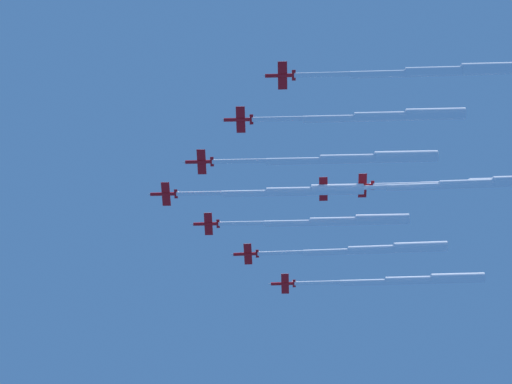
{
  "coord_description": "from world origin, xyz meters",
  "views": [
    {
      "loc": [
        157.6,
        -42.71,
        -12.89
      ],
      "look_at": [
        0.0,
        0.0,
        179.24
      ],
      "focal_mm": 55.01,
      "sensor_mm": 36.0,
      "label": 1
    }
  ],
  "objects_px": {
    "jet_lead": "(294,191)",
    "jet_port_inner": "(354,158)",
    "jet_port_mid": "(386,116)",
    "jet_starboard_mid": "(377,249)",
    "jet_port_outer": "(440,71)",
    "jet_trail_port": "(473,183)",
    "jet_trail_starboard": "(499,182)",
    "jet_starboard_inner": "(338,221)",
    "jet_starboard_outer": "(414,280)"
  },
  "relations": [
    {
      "from": "jet_lead",
      "to": "jet_port_inner",
      "type": "bearing_deg",
      "value": 35.88
    },
    {
      "from": "jet_port_inner",
      "to": "jet_starboard_inner",
      "type": "bearing_deg",
      "value": 170.6
    },
    {
      "from": "jet_port_inner",
      "to": "jet_port_outer",
      "type": "height_order",
      "value": "jet_port_outer"
    },
    {
      "from": "jet_starboard_mid",
      "to": "jet_port_outer",
      "type": "xyz_separation_m",
      "value": [
        70.72,
        -7.36,
        1.53
      ]
    },
    {
      "from": "jet_port_mid",
      "to": "jet_trail_port",
      "type": "relative_size",
      "value": 0.92
    },
    {
      "from": "jet_port_mid",
      "to": "jet_starboard_mid",
      "type": "height_order",
      "value": "jet_port_mid"
    },
    {
      "from": "jet_lead",
      "to": "jet_port_mid",
      "type": "relative_size",
      "value": 0.96
    },
    {
      "from": "jet_port_inner",
      "to": "jet_port_mid",
      "type": "distance_m",
      "value": 16.88
    },
    {
      "from": "jet_trail_port",
      "to": "jet_starboard_inner",
      "type": "bearing_deg",
      "value": -126.34
    },
    {
      "from": "jet_starboard_mid",
      "to": "jet_port_outer",
      "type": "height_order",
      "value": "jet_port_outer"
    },
    {
      "from": "jet_starboard_outer",
      "to": "jet_trail_port",
      "type": "xyz_separation_m",
      "value": [
        45.21,
        1.83,
        1.62
      ]
    },
    {
      "from": "jet_starboard_outer",
      "to": "jet_trail_starboard",
      "type": "xyz_separation_m",
      "value": [
        47.19,
        10.25,
        2.89
      ]
    },
    {
      "from": "jet_starboard_inner",
      "to": "jet_starboard_outer",
      "type": "bearing_deg",
      "value": 118.04
    },
    {
      "from": "jet_starboard_mid",
      "to": "jet_starboard_outer",
      "type": "xyz_separation_m",
      "value": [
        -9.84,
        17.67,
        -1.16
      ]
    },
    {
      "from": "jet_lead",
      "to": "jet_starboard_inner",
      "type": "relative_size",
      "value": 0.96
    },
    {
      "from": "jet_port_outer",
      "to": "jet_trail_port",
      "type": "xyz_separation_m",
      "value": [
        -35.35,
        26.86,
        -1.07
      ]
    },
    {
      "from": "jet_starboard_inner",
      "to": "jet_port_outer",
      "type": "height_order",
      "value": "jet_port_outer"
    },
    {
      "from": "jet_starboard_mid",
      "to": "jet_trail_starboard",
      "type": "distance_m",
      "value": 46.66
    },
    {
      "from": "jet_starboard_mid",
      "to": "jet_port_outer",
      "type": "relative_size",
      "value": 0.98
    },
    {
      "from": "jet_starboard_outer",
      "to": "jet_port_outer",
      "type": "bearing_deg",
      "value": -17.26
    },
    {
      "from": "jet_starboard_mid",
      "to": "jet_starboard_outer",
      "type": "distance_m",
      "value": 20.26
    },
    {
      "from": "jet_port_inner",
      "to": "jet_starboard_outer",
      "type": "height_order",
      "value": "jet_starboard_outer"
    },
    {
      "from": "jet_port_inner",
      "to": "jet_starboard_inner",
      "type": "height_order",
      "value": "jet_starboard_inner"
    },
    {
      "from": "jet_lead",
      "to": "jet_port_inner",
      "type": "xyz_separation_m",
      "value": [
        18.89,
        13.67,
        -1.68
      ]
    },
    {
      "from": "jet_starboard_outer",
      "to": "jet_trail_starboard",
      "type": "distance_m",
      "value": 48.38
    },
    {
      "from": "jet_port_mid",
      "to": "jet_starboard_mid",
      "type": "distance_m",
      "value": 55.54
    },
    {
      "from": "jet_trail_starboard",
      "to": "jet_starboard_inner",
      "type": "bearing_deg",
      "value": -122.68
    },
    {
      "from": "jet_port_inner",
      "to": "jet_port_mid",
      "type": "relative_size",
      "value": 1.08
    },
    {
      "from": "jet_starboard_inner",
      "to": "jet_port_outer",
      "type": "distance_m",
      "value": 62.88
    },
    {
      "from": "jet_port_outer",
      "to": "jet_trail_port",
      "type": "distance_m",
      "value": 44.41
    },
    {
      "from": "jet_port_mid",
      "to": "jet_starboard_mid",
      "type": "relative_size",
      "value": 0.98
    },
    {
      "from": "jet_lead",
      "to": "jet_trail_port",
      "type": "distance_m",
      "value": 57.5
    },
    {
      "from": "jet_starboard_outer",
      "to": "jet_trail_port",
      "type": "distance_m",
      "value": 45.28
    },
    {
      "from": "jet_port_outer",
      "to": "jet_trail_port",
      "type": "relative_size",
      "value": 0.95
    },
    {
      "from": "jet_port_mid",
      "to": "jet_trail_starboard",
      "type": "bearing_deg",
      "value": 108.91
    },
    {
      "from": "jet_port_inner",
      "to": "jet_trail_port",
      "type": "bearing_deg",
      "value": 91.74
    },
    {
      "from": "jet_port_inner",
      "to": "jet_port_outer",
      "type": "bearing_deg",
      "value": 22.6
    },
    {
      "from": "jet_port_inner",
      "to": "jet_starboard_outer",
      "type": "relative_size",
      "value": 1.03
    },
    {
      "from": "jet_port_inner",
      "to": "jet_port_mid",
      "type": "bearing_deg",
      "value": 15.04
    },
    {
      "from": "jet_port_mid",
      "to": "jet_trail_starboard",
      "type": "height_order",
      "value": "jet_trail_starboard"
    },
    {
      "from": "jet_lead",
      "to": "jet_port_outer",
      "type": "height_order",
      "value": "jet_port_outer"
    },
    {
      "from": "jet_starboard_inner",
      "to": "jet_starboard_mid",
      "type": "distance_m",
      "value": 18.98
    },
    {
      "from": "jet_port_inner",
      "to": "jet_trail_port",
      "type": "relative_size",
      "value": 0.99
    },
    {
      "from": "jet_starboard_inner",
      "to": "jet_port_inner",
      "type": "bearing_deg",
      "value": -9.4
    },
    {
      "from": "jet_starboard_inner",
      "to": "jet_trail_port",
      "type": "height_order",
      "value": "jet_starboard_inner"
    },
    {
      "from": "jet_port_inner",
      "to": "jet_trail_starboard",
      "type": "relative_size",
      "value": 1.07
    },
    {
      "from": "jet_port_mid",
      "to": "jet_trail_port",
      "type": "distance_m",
      "value": 40.64
    },
    {
      "from": "jet_port_mid",
      "to": "jet_port_inner",
      "type": "bearing_deg",
      "value": -164.96
    },
    {
      "from": "jet_starboard_inner",
      "to": "jet_port_outer",
      "type": "relative_size",
      "value": 0.96
    },
    {
      "from": "jet_starboard_inner",
      "to": "jet_starboard_outer",
      "type": "height_order",
      "value": "jet_starboard_inner"
    }
  ]
}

